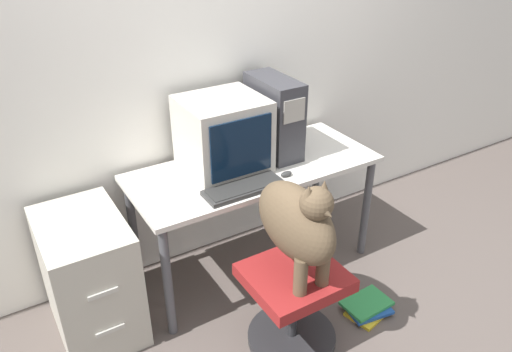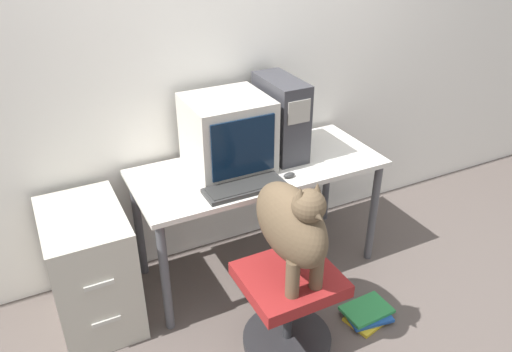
{
  "view_description": "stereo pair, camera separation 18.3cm",
  "coord_description": "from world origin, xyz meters",
  "px_view_note": "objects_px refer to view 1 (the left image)",
  "views": [
    {
      "loc": [
        -1.35,
        -1.92,
        2.13
      ],
      "look_at": [
        -0.16,
        0.03,
        0.85
      ],
      "focal_mm": 35.0,
      "sensor_mm": 36.0,
      "label": 1
    },
    {
      "loc": [
        -1.19,
        -2.01,
        2.13
      ],
      "look_at": [
        -0.16,
        0.03,
        0.85
      ],
      "focal_mm": 35.0,
      "sensor_mm": 36.0,
      "label": 2
    }
  ],
  "objects_px": {
    "keyboard": "(244,188)",
    "office_chair": "(293,301)",
    "crt_monitor": "(223,135)",
    "pc_tower": "(274,117)",
    "book_stack_floor": "(367,308)",
    "filing_cabinet": "(90,277)",
    "dog": "(298,222)"
  },
  "relations": [
    {
      "from": "office_chair",
      "to": "filing_cabinet",
      "type": "height_order",
      "value": "filing_cabinet"
    },
    {
      "from": "pc_tower",
      "to": "crt_monitor",
      "type": "bearing_deg",
      "value": -176.91
    },
    {
      "from": "keyboard",
      "to": "filing_cabinet",
      "type": "relative_size",
      "value": 0.65
    },
    {
      "from": "crt_monitor",
      "to": "keyboard",
      "type": "bearing_deg",
      "value": -96.66
    },
    {
      "from": "crt_monitor",
      "to": "pc_tower",
      "type": "relative_size",
      "value": 0.95
    },
    {
      "from": "office_chair",
      "to": "dog",
      "type": "xyz_separation_m",
      "value": [
        0.0,
        -0.01,
        0.51
      ]
    },
    {
      "from": "crt_monitor",
      "to": "office_chair",
      "type": "distance_m",
      "value": 1.0
    },
    {
      "from": "office_chair",
      "to": "pc_tower",
      "type": "bearing_deg",
      "value": 64.73
    },
    {
      "from": "pc_tower",
      "to": "book_stack_floor",
      "type": "xyz_separation_m",
      "value": [
        0.14,
        -0.81,
        -0.95
      ]
    },
    {
      "from": "filing_cabinet",
      "to": "pc_tower",
      "type": "bearing_deg",
      "value": 4.29
    },
    {
      "from": "crt_monitor",
      "to": "office_chair",
      "type": "xyz_separation_m",
      "value": [
        0.0,
        -0.73,
        -0.68
      ]
    },
    {
      "from": "pc_tower",
      "to": "keyboard",
      "type": "height_order",
      "value": "pc_tower"
    },
    {
      "from": "keyboard",
      "to": "book_stack_floor",
      "type": "height_order",
      "value": "keyboard"
    },
    {
      "from": "keyboard",
      "to": "pc_tower",
      "type": "bearing_deg",
      "value": 38.32
    },
    {
      "from": "pc_tower",
      "to": "filing_cabinet",
      "type": "xyz_separation_m",
      "value": [
        -1.23,
        -0.09,
        -0.63
      ]
    },
    {
      "from": "office_chair",
      "to": "book_stack_floor",
      "type": "bearing_deg",
      "value": -7.17
    },
    {
      "from": "crt_monitor",
      "to": "filing_cabinet",
      "type": "height_order",
      "value": "crt_monitor"
    },
    {
      "from": "filing_cabinet",
      "to": "book_stack_floor",
      "type": "xyz_separation_m",
      "value": [
        1.37,
        -0.72,
        -0.32
      ]
    },
    {
      "from": "book_stack_floor",
      "to": "filing_cabinet",
      "type": "bearing_deg",
      "value": 152.23
    },
    {
      "from": "keyboard",
      "to": "office_chair",
      "type": "height_order",
      "value": "keyboard"
    },
    {
      "from": "pc_tower",
      "to": "keyboard",
      "type": "relative_size",
      "value": 1.06
    },
    {
      "from": "crt_monitor",
      "to": "book_stack_floor",
      "type": "bearing_deg",
      "value": -57.87
    },
    {
      "from": "filing_cabinet",
      "to": "book_stack_floor",
      "type": "distance_m",
      "value": 1.58
    },
    {
      "from": "pc_tower",
      "to": "book_stack_floor",
      "type": "height_order",
      "value": "pc_tower"
    },
    {
      "from": "keyboard",
      "to": "office_chair",
      "type": "xyz_separation_m",
      "value": [
        0.03,
        -0.44,
        -0.48
      ]
    },
    {
      "from": "pc_tower",
      "to": "office_chair",
      "type": "height_order",
      "value": "pc_tower"
    },
    {
      "from": "office_chair",
      "to": "crt_monitor",
      "type": "bearing_deg",
      "value": 90.1
    },
    {
      "from": "crt_monitor",
      "to": "filing_cabinet",
      "type": "distance_m",
      "value": 1.06
    },
    {
      "from": "pc_tower",
      "to": "office_chair",
      "type": "distance_m",
      "value": 1.09
    },
    {
      "from": "crt_monitor",
      "to": "office_chair",
      "type": "height_order",
      "value": "crt_monitor"
    },
    {
      "from": "pc_tower",
      "to": "book_stack_floor",
      "type": "relative_size",
      "value": 1.67
    },
    {
      "from": "crt_monitor",
      "to": "book_stack_floor",
      "type": "distance_m",
      "value": 1.31
    }
  ]
}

